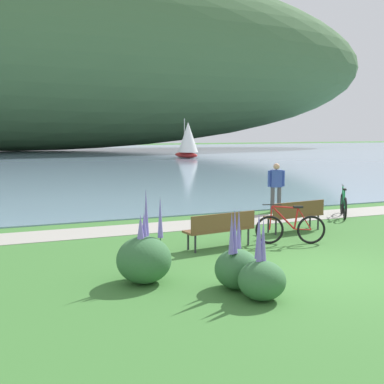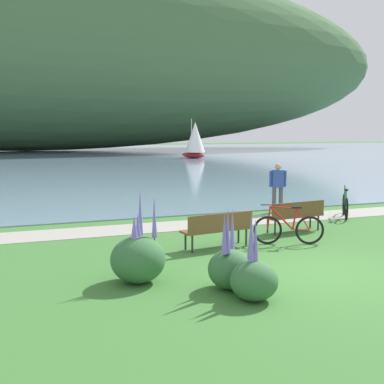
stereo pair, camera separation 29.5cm
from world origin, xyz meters
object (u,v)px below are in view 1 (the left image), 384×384
at_px(park_bench_further_along, 296,213).
at_px(sailboat_nearest_to_shore, 188,139).
at_px(bicycle_beside_path, 290,228).
at_px(person_at_shoreline, 276,184).
at_px(bicycle_leaning_near_bench, 344,205).
at_px(park_bench_near_camera, 221,227).

relative_size(park_bench_further_along, sailboat_nearest_to_shore, 0.45).
xyz_separation_m(bicycle_beside_path, sailboat_nearest_to_shore, (11.69, 37.00, 1.56)).
relative_size(bicycle_beside_path, person_at_shoreline, 0.98).
distance_m(park_bench_further_along, sailboat_nearest_to_shore, 37.38).
xyz_separation_m(bicycle_leaning_near_bench, sailboat_nearest_to_shore, (7.87, 34.32, 1.56)).
bearing_deg(bicycle_beside_path, park_bench_further_along, 51.40).
bearing_deg(bicycle_beside_path, sailboat_nearest_to_shore, 72.47).
bearing_deg(park_bench_further_along, person_at_shoreline, 67.84).
relative_size(person_at_shoreline, sailboat_nearest_to_shore, 0.42).
height_order(park_bench_near_camera, sailboat_nearest_to_shore, sailboat_nearest_to_shore).
height_order(park_bench_further_along, person_at_shoreline, person_at_shoreline).
height_order(bicycle_leaning_near_bench, bicycle_beside_path, same).
relative_size(park_bench_near_camera, park_bench_further_along, 1.00).
relative_size(park_bench_near_camera, sailboat_nearest_to_shore, 0.45).
bearing_deg(bicycle_leaning_near_bench, bicycle_beside_path, -144.91).
relative_size(park_bench_further_along, bicycle_beside_path, 1.10).
relative_size(bicycle_leaning_near_bench, person_at_shoreline, 0.88).
height_order(person_at_shoreline, sailboat_nearest_to_shore, sailboat_nearest_to_shore).
distance_m(bicycle_beside_path, sailboat_nearest_to_shore, 38.84).
distance_m(bicycle_leaning_near_bench, bicycle_beside_path, 4.66).
bearing_deg(park_bench_near_camera, park_bench_further_along, 19.56).
height_order(bicycle_beside_path, person_at_shoreline, person_at_shoreline).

